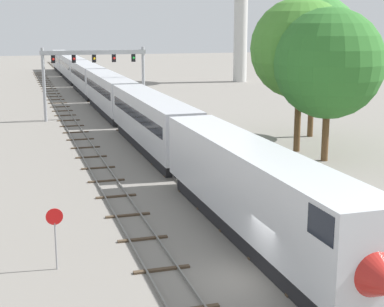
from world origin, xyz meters
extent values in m
plane|color=gray|center=(0.00, 0.00, 0.00)|extent=(400.00, 400.00, 0.00)
cube|color=slate|center=(1.28, 60.00, 0.08)|extent=(0.07, 200.00, 0.16)
cube|color=slate|center=(2.72, 60.00, 0.08)|extent=(0.07, 200.00, 0.16)
cube|color=#473828|center=(2.00, -2.00, 0.05)|extent=(2.60, 0.24, 0.10)
cube|color=#473828|center=(2.00, 2.00, 0.05)|extent=(2.60, 0.24, 0.10)
cube|color=#473828|center=(2.00, 6.00, 0.05)|extent=(2.60, 0.24, 0.10)
cube|color=#473828|center=(2.00, 10.00, 0.05)|extent=(2.60, 0.24, 0.10)
cube|color=#473828|center=(2.00, 14.00, 0.05)|extent=(2.60, 0.24, 0.10)
cube|color=#473828|center=(2.00, 18.00, 0.05)|extent=(2.60, 0.24, 0.10)
cube|color=#473828|center=(2.00, 22.00, 0.05)|extent=(2.60, 0.24, 0.10)
cube|color=#473828|center=(2.00, 26.00, 0.05)|extent=(2.60, 0.24, 0.10)
cube|color=#473828|center=(2.00, 30.00, 0.05)|extent=(2.60, 0.24, 0.10)
cube|color=#473828|center=(2.00, 34.00, 0.05)|extent=(2.60, 0.24, 0.10)
cube|color=#473828|center=(2.00, 38.00, 0.05)|extent=(2.60, 0.24, 0.10)
cube|color=#473828|center=(2.00, 42.00, 0.05)|extent=(2.60, 0.24, 0.10)
cube|color=#473828|center=(2.00, 46.00, 0.05)|extent=(2.60, 0.24, 0.10)
cube|color=#473828|center=(2.00, 50.00, 0.05)|extent=(2.60, 0.24, 0.10)
cube|color=#473828|center=(2.00, 54.00, 0.05)|extent=(2.60, 0.24, 0.10)
cube|color=#473828|center=(2.00, 58.00, 0.05)|extent=(2.60, 0.24, 0.10)
cube|color=#473828|center=(2.00, 62.00, 0.05)|extent=(2.60, 0.24, 0.10)
cube|color=#473828|center=(2.00, 66.00, 0.05)|extent=(2.60, 0.24, 0.10)
cube|color=#473828|center=(2.00, 70.00, 0.05)|extent=(2.60, 0.24, 0.10)
cube|color=#473828|center=(2.00, 74.00, 0.05)|extent=(2.60, 0.24, 0.10)
cube|color=#473828|center=(2.00, 78.00, 0.05)|extent=(2.60, 0.24, 0.10)
cube|color=#473828|center=(2.00, 82.00, 0.05)|extent=(2.60, 0.24, 0.10)
cube|color=#473828|center=(2.00, 86.00, 0.05)|extent=(2.60, 0.24, 0.10)
cube|color=#473828|center=(2.00, 90.00, 0.05)|extent=(2.60, 0.24, 0.10)
cube|color=#473828|center=(2.00, 94.00, 0.05)|extent=(2.60, 0.24, 0.10)
cube|color=#473828|center=(2.00, 98.00, 0.05)|extent=(2.60, 0.24, 0.10)
cube|color=#473828|center=(2.00, 102.00, 0.05)|extent=(2.60, 0.24, 0.10)
cube|color=#473828|center=(2.00, 106.00, 0.05)|extent=(2.60, 0.24, 0.10)
cube|color=#473828|center=(2.00, 110.00, 0.05)|extent=(2.60, 0.24, 0.10)
cube|color=#473828|center=(2.00, 114.00, 0.05)|extent=(2.60, 0.24, 0.10)
cube|color=#473828|center=(2.00, 118.00, 0.05)|extent=(2.60, 0.24, 0.10)
cube|color=#473828|center=(2.00, 122.00, 0.05)|extent=(2.60, 0.24, 0.10)
cube|color=#473828|center=(2.00, 126.00, 0.05)|extent=(2.60, 0.24, 0.10)
cube|color=#473828|center=(2.00, 130.00, 0.05)|extent=(2.60, 0.24, 0.10)
cube|color=#473828|center=(2.00, 134.00, 0.05)|extent=(2.60, 0.24, 0.10)
cube|color=#473828|center=(2.00, 138.00, 0.05)|extent=(2.60, 0.24, 0.10)
cube|color=#473828|center=(2.00, 142.00, 0.05)|extent=(2.60, 0.24, 0.10)
cube|color=#473828|center=(2.00, 146.00, 0.05)|extent=(2.60, 0.24, 0.10)
cube|color=#473828|center=(2.00, 150.00, 0.05)|extent=(2.60, 0.24, 0.10)
cube|color=#473828|center=(2.00, 154.00, 0.05)|extent=(2.60, 0.24, 0.10)
cube|color=#473828|center=(2.00, 158.00, 0.05)|extent=(2.60, 0.24, 0.10)
cube|color=slate|center=(-4.22, 40.00, 0.08)|extent=(0.07, 160.00, 0.16)
cube|color=slate|center=(-2.78, 40.00, 0.08)|extent=(0.07, 160.00, 0.16)
cube|color=#473828|center=(-3.50, 2.00, 0.05)|extent=(2.60, 0.24, 0.10)
cube|color=#473828|center=(-3.50, 6.00, 0.05)|extent=(2.60, 0.24, 0.10)
cube|color=#473828|center=(-3.50, 10.00, 0.05)|extent=(2.60, 0.24, 0.10)
cube|color=#473828|center=(-3.50, 14.00, 0.05)|extent=(2.60, 0.24, 0.10)
cube|color=#473828|center=(-3.50, 18.00, 0.05)|extent=(2.60, 0.24, 0.10)
cube|color=#473828|center=(-3.50, 22.00, 0.05)|extent=(2.60, 0.24, 0.10)
cube|color=#473828|center=(-3.50, 26.00, 0.05)|extent=(2.60, 0.24, 0.10)
cube|color=#473828|center=(-3.50, 30.00, 0.05)|extent=(2.60, 0.24, 0.10)
cube|color=#473828|center=(-3.50, 34.00, 0.05)|extent=(2.60, 0.24, 0.10)
cube|color=#473828|center=(-3.50, 38.00, 0.05)|extent=(2.60, 0.24, 0.10)
cube|color=#473828|center=(-3.50, 42.00, 0.05)|extent=(2.60, 0.24, 0.10)
cube|color=#473828|center=(-3.50, 46.00, 0.05)|extent=(2.60, 0.24, 0.10)
cube|color=#473828|center=(-3.50, 50.00, 0.05)|extent=(2.60, 0.24, 0.10)
cube|color=#473828|center=(-3.50, 54.00, 0.05)|extent=(2.60, 0.24, 0.10)
cube|color=#473828|center=(-3.50, 58.00, 0.05)|extent=(2.60, 0.24, 0.10)
cube|color=#473828|center=(-3.50, 62.00, 0.05)|extent=(2.60, 0.24, 0.10)
cube|color=#473828|center=(-3.50, 66.00, 0.05)|extent=(2.60, 0.24, 0.10)
cube|color=#473828|center=(-3.50, 70.00, 0.05)|extent=(2.60, 0.24, 0.10)
cube|color=#473828|center=(-3.50, 74.00, 0.05)|extent=(2.60, 0.24, 0.10)
cube|color=#473828|center=(-3.50, 78.00, 0.05)|extent=(2.60, 0.24, 0.10)
cube|color=#473828|center=(-3.50, 82.00, 0.05)|extent=(2.60, 0.24, 0.10)
cube|color=#473828|center=(-3.50, 86.00, 0.05)|extent=(2.60, 0.24, 0.10)
cube|color=#473828|center=(-3.50, 90.00, 0.05)|extent=(2.60, 0.24, 0.10)
cube|color=#473828|center=(-3.50, 94.00, 0.05)|extent=(2.60, 0.24, 0.10)
cube|color=#473828|center=(-3.50, 98.00, 0.05)|extent=(2.60, 0.24, 0.10)
cube|color=#473828|center=(-3.50, 102.00, 0.05)|extent=(2.60, 0.24, 0.10)
cube|color=#473828|center=(-3.50, 106.00, 0.05)|extent=(2.60, 0.24, 0.10)
cube|color=#473828|center=(-3.50, 110.00, 0.05)|extent=(2.60, 0.24, 0.10)
cube|color=#473828|center=(-3.50, 114.00, 0.05)|extent=(2.60, 0.24, 0.10)
cube|color=#473828|center=(-3.50, 118.00, 0.05)|extent=(2.60, 0.24, 0.10)
cube|color=silver|center=(2.00, 4.79, 2.90)|extent=(3.00, 21.58, 3.80)
cone|color=#B2231E|center=(2.00, -6.20, 2.50)|extent=(2.88, 2.60, 2.88)
cube|color=black|center=(2.00, -4.80, 4.04)|extent=(3.04, 1.80, 1.10)
cube|color=black|center=(2.00, 4.79, 0.50)|extent=(2.52, 19.42, 1.00)
cube|color=#B7BABF|center=(2.00, 27.36, 2.90)|extent=(3.00, 21.58, 3.80)
cube|color=black|center=(2.00, 27.36, 3.30)|extent=(3.04, 19.85, 0.90)
cube|color=black|center=(2.00, 27.36, 0.50)|extent=(2.52, 19.42, 1.00)
cube|color=#B7BABF|center=(2.00, 49.94, 2.90)|extent=(3.00, 21.58, 3.80)
cube|color=black|center=(2.00, 49.94, 3.30)|extent=(3.04, 19.85, 0.90)
cube|color=black|center=(2.00, 49.94, 0.50)|extent=(2.52, 19.42, 1.00)
cube|color=#B7BABF|center=(2.00, 72.51, 2.90)|extent=(3.00, 21.58, 3.80)
cube|color=black|center=(2.00, 72.51, 3.30)|extent=(3.04, 19.85, 0.90)
cube|color=black|center=(2.00, 72.51, 0.50)|extent=(2.52, 19.42, 1.00)
cube|color=#B7BABF|center=(2.00, 95.09, 2.90)|extent=(3.00, 21.58, 3.80)
cube|color=black|center=(2.00, 95.09, 3.30)|extent=(3.04, 19.85, 0.90)
cube|color=black|center=(2.00, 95.09, 0.50)|extent=(2.52, 19.42, 1.00)
cube|color=#B7BABF|center=(2.00, 117.67, 2.90)|extent=(3.00, 21.58, 3.80)
cube|color=black|center=(2.00, 117.67, 3.30)|extent=(3.04, 19.85, 0.90)
cube|color=black|center=(2.00, 117.67, 0.50)|extent=(2.52, 19.42, 1.00)
cylinder|color=#999BA0|center=(-6.00, 46.28, 4.17)|extent=(0.36, 0.36, 8.35)
cylinder|color=#999BA0|center=(5.50, 46.28, 4.17)|extent=(0.36, 0.36, 8.35)
cube|color=#999BA0|center=(-0.25, 46.28, 7.75)|extent=(12.10, 0.36, 0.50)
cube|color=black|center=(-4.85, 46.33, 7.05)|extent=(0.44, 0.32, 0.90)
sphere|color=red|center=(-4.85, 46.14, 7.05)|extent=(0.28, 0.28, 0.28)
cube|color=black|center=(-2.55, 46.33, 7.05)|extent=(0.44, 0.32, 0.90)
sphere|color=red|center=(-2.55, 46.14, 7.05)|extent=(0.28, 0.28, 0.28)
cube|color=black|center=(-0.25, 46.33, 7.05)|extent=(0.44, 0.32, 0.90)
sphere|color=yellow|center=(-0.25, 46.14, 7.05)|extent=(0.28, 0.28, 0.28)
cube|color=black|center=(2.05, 46.33, 7.05)|extent=(0.44, 0.32, 0.90)
sphere|color=red|center=(2.05, 46.14, 7.05)|extent=(0.28, 0.28, 0.28)
cube|color=black|center=(4.35, 46.33, 7.05)|extent=(0.44, 0.32, 0.90)
sphere|color=green|center=(4.35, 46.14, 7.05)|extent=(0.28, 0.28, 0.28)
cylinder|color=beige|center=(33.13, 84.72, 10.04)|extent=(2.60, 2.60, 20.08)
cylinder|color=gray|center=(-8.00, 3.54, 1.10)|extent=(0.08, 0.08, 2.20)
cylinder|color=red|center=(-8.00, 3.52, 2.50)|extent=(0.76, 0.03, 0.76)
cylinder|color=brown|center=(14.05, 23.25, 2.94)|extent=(0.56, 0.56, 5.89)
sphere|color=#427F2D|center=(14.05, 23.25, 8.88)|extent=(8.54, 8.54, 8.54)
cylinder|color=brown|center=(14.52, 19.26, 2.40)|extent=(0.56, 0.56, 4.79)
sphere|color=#2D6B28|center=(14.52, 19.26, 7.85)|extent=(8.74, 8.74, 8.74)
cylinder|color=brown|center=(18.52, 29.11, 3.19)|extent=(0.56, 0.56, 6.38)
sphere|color=#387A33|center=(18.52, 29.11, 9.39)|extent=(8.60, 8.60, 8.60)
camera|label=1|loc=(-9.40, -21.82, 10.80)|focal=54.57mm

